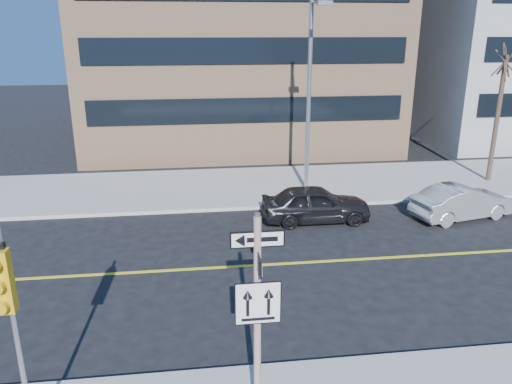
{
  "coord_description": "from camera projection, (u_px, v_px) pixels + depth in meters",
  "views": [
    {
      "loc": [
        -1.0,
        -10.0,
        7.05
      ],
      "look_at": [
        0.82,
        4.0,
        2.42
      ],
      "focal_mm": 35.0,
      "sensor_mm": 36.0,
      "label": 1
    }
  ],
  "objects": [
    {
      "name": "parked_car_a",
      "position": [
        316.0,
        204.0,
        19.0
      ],
      "size": [
        1.7,
        4.15,
        1.41
      ],
      "primitive_type": "imported",
      "rotation": [
        0.0,
        0.0,
        1.56
      ],
      "color": "black",
      "rests_on": "ground"
    },
    {
      "name": "street_tree_west",
      "position": [
        505.0,
        65.0,
        22.26
      ],
      "size": [
        1.8,
        1.8,
        6.35
      ],
      "color": "#33271E",
      "rests_on": "far_sidewalk"
    },
    {
      "name": "sign_pole",
      "position": [
        257.0,
        309.0,
        8.61
      ],
      "size": [
        0.92,
        0.92,
        4.06
      ],
      "color": "silver",
      "rests_on": "near_sidewalk"
    },
    {
      "name": "traffic_signal",
      "position": [
        6.0,
        299.0,
        7.8
      ],
      "size": [
        0.32,
        0.45,
        4.0
      ],
      "color": "gray",
      "rests_on": "near_sidewalk"
    },
    {
      "name": "streetlight_a",
      "position": [
        311.0,
        86.0,
        20.88
      ],
      "size": [
        0.55,
        2.25,
        8.0
      ],
      "color": "gray",
      "rests_on": "far_sidewalk"
    },
    {
      "name": "parked_car_b",
      "position": [
        462.0,
        202.0,
        19.32
      ],
      "size": [
        2.25,
        4.23,
        1.32
      ],
      "primitive_type": "imported",
      "rotation": [
        0.0,
        0.0,
        1.79
      ],
      "color": "gray",
      "rests_on": "ground"
    },
    {
      "name": "ground",
      "position": [
        243.0,
        343.0,
        11.74
      ],
      "size": [
        120.0,
        120.0,
        0.0
      ],
      "primitive_type": "plane",
      "color": "black",
      "rests_on": "ground"
    }
  ]
}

